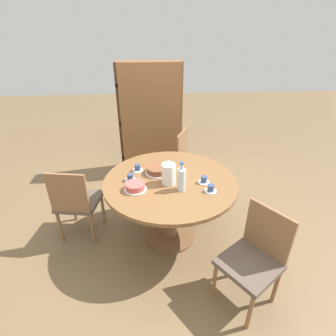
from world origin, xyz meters
name	(u,v)px	position (x,y,z in m)	size (l,w,h in m)	color
ground_plane	(170,236)	(0.00, 0.00, 0.00)	(14.00, 14.00, 0.00)	brown
dining_table	(170,193)	(0.00, 0.00, 0.59)	(1.34, 1.34, 0.75)	brown
chair_a	(76,201)	(-0.99, 0.10, 0.47)	(0.48, 0.48, 0.88)	olive
chair_b	(254,257)	(0.62, -0.78, 0.47)	(0.58, 0.58, 0.88)	olive
chair_c	(191,161)	(0.36, 0.93, 0.47)	(0.56, 0.56, 0.88)	olive
bookshelf	(150,122)	(-0.18, 1.63, 0.81)	(0.94, 0.28, 1.67)	brown
coffee_pot	(169,173)	(-0.02, -0.06, 0.86)	(0.14, 0.14, 0.25)	white
water_bottle	(181,179)	(0.09, -0.18, 0.86)	(0.08, 0.08, 0.29)	silver
cake_main	(158,170)	(-0.12, 0.15, 0.78)	(0.26, 0.26, 0.07)	white
cake_second	(135,187)	(-0.34, -0.15, 0.78)	(0.21, 0.21, 0.07)	white
cup_a	(204,180)	(0.32, -0.08, 0.77)	(0.11, 0.11, 0.07)	white
cup_b	(138,168)	(-0.33, 0.21, 0.77)	(0.11, 0.11, 0.07)	white
cup_c	(130,178)	(-0.40, 0.02, 0.77)	(0.11, 0.11, 0.07)	white
cup_d	(211,189)	(0.36, -0.23, 0.77)	(0.11, 0.11, 0.07)	white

